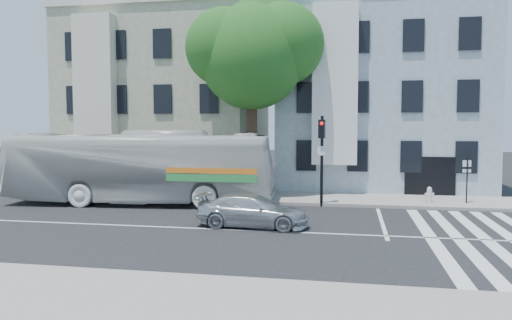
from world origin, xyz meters
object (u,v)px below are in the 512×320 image
(bus, at_px, (141,167))
(sedan, at_px, (252,211))
(fire_hydrant, at_px, (429,194))
(traffic_signal, at_px, (322,148))

(bus, distance_m, sedan, 8.00)
(sedan, relative_size, fire_hydrant, 5.63)
(traffic_signal, relative_size, fire_hydrant, 5.68)
(bus, bearing_deg, fire_hydrant, -86.46)
(sedan, distance_m, fire_hydrant, 9.93)
(bus, height_order, traffic_signal, traffic_signal)
(sedan, height_order, traffic_signal, traffic_signal)
(bus, height_order, sedan, bus)
(bus, xyz_separation_m, sedan, (6.49, -4.52, -1.20))
(bus, relative_size, traffic_signal, 3.02)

